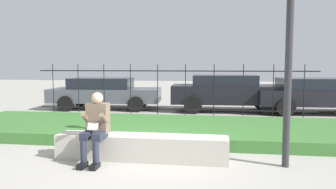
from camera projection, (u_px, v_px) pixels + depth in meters
The scene contains 9 objects.
ground_plane at pixel (139, 159), 6.06m from camera, with size 60.00×60.00×0.00m, color #A8A399.
stone_bench at pixel (142, 149), 6.04m from camera, with size 3.17×0.53×0.45m.
person_seated_reader at pixel (96, 125), 5.82m from camera, with size 0.42×0.73×1.25m.
grass_berm at pixel (160, 129), 8.31m from camera, with size 10.80×3.18×0.25m.
iron_fence at pixel (171, 91), 10.26m from camera, with size 8.80×0.03×1.77m.
car_parked_right at pixel (318, 94), 11.78m from camera, with size 4.56×2.13×1.27m.
car_parked_left at pixel (105, 92), 13.03m from camera, with size 4.43×2.15×1.24m.
car_parked_center at pixel (228, 92), 12.32m from camera, with size 4.31×1.98×1.37m.
street_lamp at pixel (290, 8), 5.38m from camera, with size 0.28×0.28×4.40m.
Camera 1 is at (1.42, -5.79, 1.74)m, focal length 35.00 mm.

